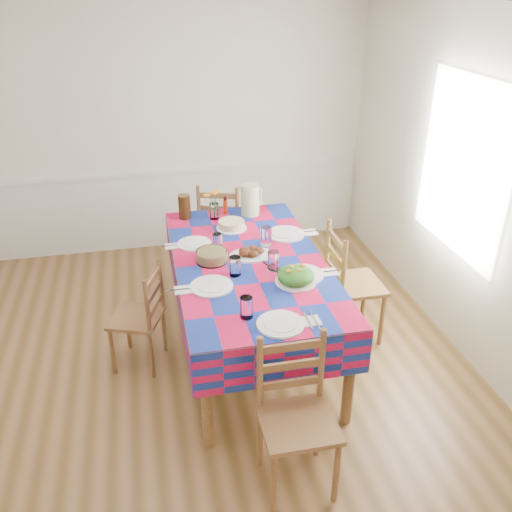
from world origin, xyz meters
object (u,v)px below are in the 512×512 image
Objects in this scene: dining_table at (249,271)px; meat_platter at (251,253)px; tea_pitcher at (184,207)px; chair_right at (350,284)px; chair_left at (141,318)px; chair_near at (296,417)px; chair_far at (221,228)px; green_pitcher at (250,200)px.

meat_platter reaches higher than dining_table.
tea_pitcher reaches higher than chair_right.
dining_table is at bearing 111.71° from chair_left.
tea_pitcher is at bearing 113.75° from dining_table.
tea_pitcher is 0.22× the size of chair_near.
chair_left is (-0.87, -1.39, -0.06)m from chair_far.
green_pitcher is at bearing -4.06° from tea_pitcher.
chair_far is (-0.01, 1.38, -0.25)m from dining_table.
tea_pitcher reaches higher than chair_far.
meat_platter is 0.40× the size of chair_left.
tea_pitcher is at bearing 100.43° from chair_near.
chair_near is at bearing 148.13° from chair_right.
tea_pitcher is at bearing 175.94° from green_pitcher.
meat_platter is at bearing 68.29° from dining_table.
green_pitcher is 0.29× the size of chair_far.
chair_left is at bearing 90.92° from chair_right.
chair_near is at bearing 53.65° from chair_left.
green_pitcher reaches higher than meat_platter.
meat_platter is 1.59× the size of tea_pitcher.
tea_pitcher is 0.22× the size of chair_far.
chair_right is (0.84, -0.07, -0.36)m from meat_platter.
tea_pitcher is 1.18m from chair_left.
chair_right reaches higher than chair_left.
chair_left reaches higher than dining_table.
chair_left is at bearing -116.22° from tea_pitcher.
chair_right is at bearing 58.02° from chair_near.
meat_platter is 0.85m from green_pitcher.
chair_far is 1.64m from chair_right.
green_pitcher is 0.72m from chair_far.
dining_table is at bearing -66.25° from tea_pitcher.
tea_pitcher is at bearing 54.31° from chair_right.
chair_far reaches higher than dining_table.
chair_right is at bearing 111.25° from chair_left.
dining_table is at bearing 90.45° from chair_right.
meat_platter is 1.21× the size of green_pitcher.
chair_right is at bearing -52.83° from green_pitcher.
chair_near reaches higher than meat_platter.
chair_far is at bearing 113.26° from green_pitcher.
tea_pitcher is 2.39m from chair_near.
tea_pitcher reaches higher than meat_platter.
chair_near is at bearing -79.89° from tea_pitcher.
chair_near is at bearing 108.63° from chair_far.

